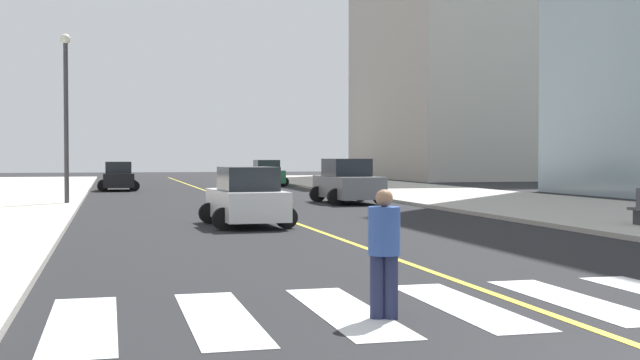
# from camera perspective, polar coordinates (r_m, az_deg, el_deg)

# --- Properties ---
(sidewalk_kerb_east) EXTENTS (10.00, 120.00, 0.15)m
(sidewalk_kerb_east) POSITION_cam_1_polar(r_m,az_deg,el_deg) (32.71, 19.36, -2.18)
(sidewalk_kerb_east) COLOR #B2ADA3
(sidewalk_kerb_east) RESTS_ON ground
(crosswalk_paint) EXTENTS (13.50, 4.00, 0.01)m
(crosswalk_paint) POSITION_cam_1_polar(r_m,az_deg,el_deg) (12.81, 13.60, -8.27)
(crosswalk_paint) COLOR silver
(crosswalk_paint) RESTS_ON ground
(lane_divider_paint) EXTENTS (0.16, 80.00, 0.01)m
(lane_divider_paint) POSITION_cam_1_polar(r_m,az_deg,el_deg) (47.56, -7.18, -1.02)
(lane_divider_paint) COLOR yellow
(lane_divider_paint) RESTS_ON ground
(parking_garage_concrete) EXTENTS (18.00, 24.00, 31.57)m
(parking_garage_concrete) POSITION_cam_1_polar(r_m,az_deg,el_deg) (85.63, 10.20, 10.74)
(parking_garage_concrete) COLOR #B2ADA3
(parking_garage_concrete) RESTS_ON ground
(car_green_nearest) EXTENTS (2.73, 4.36, 1.95)m
(car_green_nearest) POSITION_cam_1_polar(r_m,az_deg,el_deg) (61.40, -3.69, 0.43)
(car_green_nearest) COLOR #236B42
(car_green_nearest) RESTS_ON ground
(car_black_second) EXTENTS (2.63, 4.20, 1.87)m
(car_black_second) POSITION_cam_1_polar(r_m,az_deg,el_deg) (54.44, -13.81, 0.20)
(car_black_second) COLOR black
(car_black_second) RESTS_ON ground
(car_white_third) EXTENTS (2.75, 4.28, 1.87)m
(car_white_third) POSITION_cam_1_polar(r_m,az_deg,el_deg) (26.06, -5.10, -1.28)
(car_white_third) COLOR silver
(car_white_third) RESTS_ON ground
(car_gray_fourth) EXTENTS (3.05, 4.77, 2.10)m
(car_gray_fourth) POSITION_cam_1_polar(r_m,az_deg,el_deg) (38.71, 1.94, -0.17)
(car_gray_fourth) COLOR slate
(car_gray_fourth) RESTS_ON ground
(pedestrian_crossing) EXTENTS (0.44, 0.44, 1.76)m
(pedestrian_crossing) POSITION_cam_1_polar(r_m,az_deg,el_deg) (11.16, 4.46, -4.70)
(pedestrian_crossing) COLOR #232847
(pedestrian_crossing) RESTS_ON ground
(street_lamp) EXTENTS (0.44, 0.44, 7.45)m
(street_lamp) POSITION_cam_1_polar(r_m,az_deg,el_deg) (38.07, -17.19, 5.10)
(street_lamp) COLOR #38383D
(street_lamp) RESTS_ON sidewalk_kerb_west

